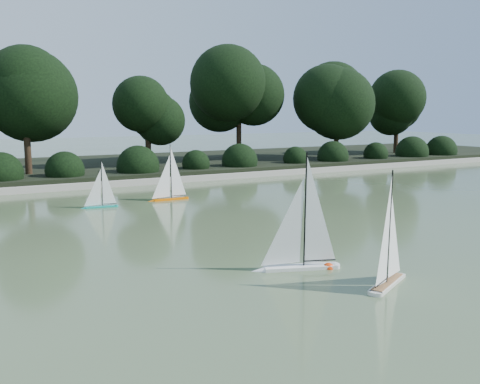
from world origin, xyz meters
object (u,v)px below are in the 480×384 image
at_px(race_buoy, 328,268).
at_px(sailboat_orange, 167,191).
at_px(sailboat_white_a, 294,250).
at_px(sailboat_teal, 98,200).
at_px(sailboat_white_b, 390,265).

bearing_deg(race_buoy, sailboat_orange, 88.20).
height_order(sailboat_white_a, race_buoy, sailboat_white_a).
bearing_deg(sailboat_teal, sailboat_orange, 6.79).
bearing_deg(sailboat_teal, sailboat_white_a, -79.86).
distance_m(sailboat_white_a, sailboat_teal, 6.28).
bearing_deg(sailboat_white_b, race_buoy, 106.13).
xyz_separation_m(sailboat_white_b, sailboat_orange, (-0.06, 7.50, -0.01)).
bearing_deg(sailboat_white_b, sailboat_white_a, 122.83).
bearing_deg(sailboat_orange, sailboat_white_a, -95.91).
height_order(sailboat_white_a, sailboat_white_b, sailboat_white_a).
xyz_separation_m(sailboat_white_a, race_buoy, (0.45, -0.20, -0.27)).
distance_m(sailboat_orange, sailboat_teal, 1.78).
height_order(sailboat_orange, sailboat_teal, sailboat_orange).
bearing_deg(sailboat_orange, sailboat_white_b, -89.57).
relative_size(sailboat_white_b, sailboat_orange, 1.07).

